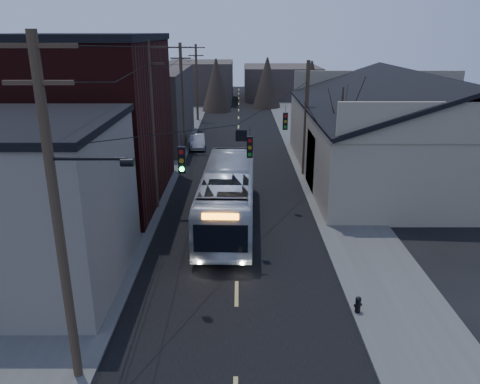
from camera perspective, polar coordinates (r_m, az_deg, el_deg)
The scene contains 14 objects.
road_surface at distance 40.52m, azimuth -0.24°, elevation 4.12°, with size 9.00×110.00×0.02m, color black.
sidewalk_left at distance 41.05m, azimuth -9.37°, elevation 4.13°, with size 4.00×110.00×0.12m, color #474744.
sidewalk_right at distance 41.01m, azimuth 8.91°, elevation 4.14°, with size 4.00×110.00×0.12m, color #474744.
building_clapboard at distance 21.47m, azimuth -25.22°, elevation -1.72°, with size 8.00×8.00×7.00m, color slate.
building_brick at distance 31.34m, azimuth -19.10°, elevation 8.00°, with size 10.00×12.00×10.00m, color black.
building_left_far at distance 46.69m, azimuth -12.15°, elevation 10.08°, with size 9.00×14.00×7.00m, color #38322D.
warehouse at distance 37.31m, azimuth 20.24°, elevation 5.89°, with size 16.16×20.60×7.73m.
building_far_left at distance 74.78m, azimuth -4.89°, elevation 13.27°, with size 10.00×12.00×6.00m, color #38322D.
building_far_right at distance 79.85m, azimuth 5.01°, elevation 13.27°, with size 12.00×14.00×5.00m, color #38322D.
bare_tree at distance 30.62m, azimuth 12.02°, elevation 5.71°, with size 0.40×0.40×7.20m, color black.
utility_lines at distance 33.90m, azimuth -5.62°, elevation 9.64°, with size 11.24×45.28×10.50m.
bus at distance 26.34m, azimuth -1.48°, elevation -0.42°, with size 2.81×12.00×3.34m, color silver.
parked_car at distance 44.28m, azimuth -5.23°, elevation 6.17°, with size 1.35×3.88×1.28m, color #94969A.
fire_hydrant at distance 19.08m, azimuth 14.20°, elevation -13.09°, with size 0.33×0.23×0.67m.
Camera 1 is at (0.12, -9.15, 10.45)m, focal length 35.00 mm.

